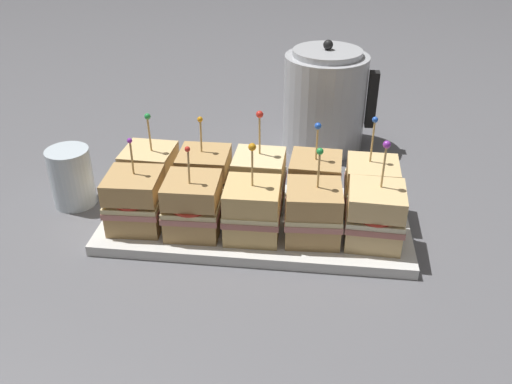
# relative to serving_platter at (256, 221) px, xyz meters

# --- Properties ---
(ground_plane) EXTENTS (6.00, 6.00, 0.00)m
(ground_plane) POSITION_rel_serving_platter_xyz_m (0.00, 0.00, -0.01)
(ground_plane) COLOR slate
(serving_platter) EXTENTS (0.51, 0.23, 0.02)m
(serving_platter) POSITION_rel_serving_platter_xyz_m (0.00, 0.00, 0.00)
(serving_platter) COLOR silver
(serving_platter) RESTS_ON ground_plane
(sandwich_front_far_left) EXTENTS (0.09, 0.09, 0.15)m
(sandwich_front_far_left) POSITION_rel_serving_platter_xyz_m (-0.19, -0.05, 0.06)
(sandwich_front_far_left) COLOR tan
(sandwich_front_far_left) RESTS_ON serving_platter
(sandwich_front_left) EXTENTS (0.09, 0.09, 0.15)m
(sandwich_front_left) POSITION_rel_serving_platter_xyz_m (-0.09, -0.05, 0.06)
(sandwich_front_left) COLOR tan
(sandwich_front_left) RESTS_ON serving_platter
(sandwich_front_center) EXTENTS (0.09, 0.09, 0.16)m
(sandwich_front_center) POSITION_rel_serving_platter_xyz_m (0.00, -0.05, 0.05)
(sandwich_front_center) COLOR tan
(sandwich_front_center) RESTS_ON serving_platter
(sandwich_front_right) EXTENTS (0.09, 0.09, 0.16)m
(sandwich_front_right) POSITION_rel_serving_platter_xyz_m (0.09, -0.05, 0.05)
(sandwich_front_right) COLOR tan
(sandwich_front_right) RESTS_ON serving_platter
(sandwich_front_far_right) EXTENTS (0.09, 0.09, 0.17)m
(sandwich_front_far_right) POSITION_rel_serving_platter_xyz_m (0.19, -0.05, 0.06)
(sandwich_front_far_right) COLOR #DBB77A
(sandwich_front_far_right) RESTS_ON serving_platter
(sandwich_back_far_left) EXTENTS (0.09, 0.09, 0.16)m
(sandwich_back_far_left) POSITION_rel_serving_platter_xyz_m (-0.19, 0.05, 0.06)
(sandwich_back_far_left) COLOR #DBB77A
(sandwich_back_far_left) RESTS_ON serving_platter
(sandwich_back_left) EXTENTS (0.09, 0.09, 0.16)m
(sandwich_back_left) POSITION_rel_serving_platter_xyz_m (-0.09, 0.05, 0.06)
(sandwich_back_left) COLOR tan
(sandwich_back_left) RESTS_ON serving_platter
(sandwich_back_center) EXTENTS (0.09, 0.09, 0.17)m
(sandwich_back_center) POSITION_rel_serving_platter_xyz_m (-0.00, 0.04, 0.06)
(sandwich_back_center) COLOR beige
(sandwich_back_center) RESTS_ON serving_platter
(sandwich_back_right) EXTENTS (0.09, 0.09, 0.16)m
(sandwich_back_right) POSITION_rel_serving_platter_xyz_m (0.10, 0.05, 0.06)
(sandwich_back_right) COLOR tan
(sandwich_back_right) RESTS_ON serving_platter
(sandwich_back_far_right) EXTENTS (0.09, 0.09, 0.17)m
(sandwich_back_far_right) POSITION_rel_serving_platter_xyz_m (0.19, 0.05, 0.05)
(sandwich_back_far_right) COLOR #DBB77A
(sandwich_back_far_right) RESTS_ON serving_platter
(kettle_steel) EXTENTS (0.20, 0.17, 0.23)m
(kettle_steel) POSITION_rel_serving_platter_xyz_m (0.11, 0.33, 0.09)
(kettle_steel) COLOR #B7BABF
(kettle_steel) RESTS_ON ground_plane
(drinking_glass) EXTENTS (0.08, 0.08, 0.11)m
(drinking_glass) POSITION_rel_serving_platter_xyz_m (-0.33, 0.04, 0.04)
(drinking_glass) COLOR silver
(drinking_glass) RESTS_ON ground_plane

